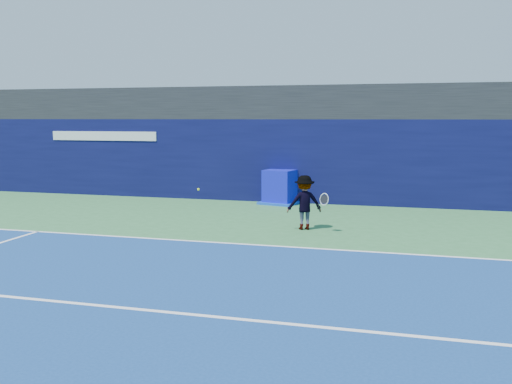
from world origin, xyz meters
TOP-DOWN VIEW (x-y plane):
  - ground at (0.00, 0.00)m, footprint 80.00×80.00m
  - baseline at (0.00, 3.00)m, footprint 24.00×0.10m
  - service_line at (0.00, -2.00)m, footprint 24.00×0.10m
  - stadium_band at (0.00, 11.50)m, footprint 36.00×3.00m
  - back_wall_assembly at (-0.00, 10.50)m, footprint 36.00×1.03m
  - equipment_cart at (0.16, 9.76)m, footprint 1.51×1.51m
  - tennis_player at (1.87, 5.27)m, footprint 1.28×0.88m
  - tennis_ball at (-1.07, 4.84)m, footprint 0.07×0.07m

SIDE VIEW (x-z plane):
  - ground at x=0.00m, z-range 0.00..0.00m
  - baseline at x=0.00m, z-range 0.01..0.01m
  - service_line at x=0.00m, z-range 0.01..0.01m
  - equipment_cart at x=0.16m, z-range -0.05..1.16m
  - tennis_player at x=1.87m, z-range 0.00..1.50m
  - tennis_ball at x=-1.07m, z-range 1.03..1.10m
  - back_wall_assembly at x=0.00m, z-range 0.00..3.00m
  - stadium_band at x=0.00m, z-range 3.00..4.20m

